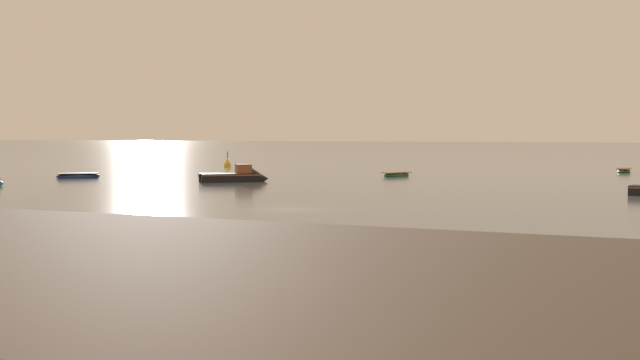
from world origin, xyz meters
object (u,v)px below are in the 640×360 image
(rowboat_moored_3, at_px, (624,171))
(channel_buoy, at_px, (227,164))
(motorboat_moored_2, at_px, (240,178))
(rowboat_moored_0, at_px, (211,175))
(rowboat_moored_2, at_px, (78,176))
(rowboat_moored_1, at_px, (396,175))

(rowboat_moored_3, xyz_separation_m, channel_buoy, (-51.09, -6.41, 0.28))
(channel_buoy, bearing_deg, motorboat_moored_2, -56.89)
(rowboat_moored_0, distance_m, channel_buoy, 25.27)
(motorboat_moored_2, bearing_deg, rowboat_moored_2, 141.55)
(rowboat_moored_0, height_order, channel_buoy, channel_buoy)
(channel_buoy, bearing_deg, rowboat_moored_1, -25.54)
(channel_buoy, bearing_deg, rowboat_moored_2, -88.18)
(rowboat_moored_1, xyz_separation_m, rowboat_moored_3, (21.17, 20.71, 0.02))
(motorboat_moored_2, height_order, rowboat_moored_2, motorboat_moored_2)
(rowboat_moored_0, distance_m, motorboat_moored_2, 12.00)
(motorboat_moored_2, xyz_separation_m, rowboat_moored_1, (9.80, 16.56, -0.22))
(rowboat_moored_3, bearing_deg, channel_buoy, 96.93)
(rowboat_moored_0, relative_size, rowboat_moored_2, 0.65)
(rowboat_moored_1, xyz_separation_m, channel_buoy, (-29.92, 14.30, 0.30))
(rowboat_moored_0, height_order, rowboat_moored_2, rowboat_moored_2)
(rowboat_moored_1, distance_m, channel_buoy, 33.17)
(channel_buoy, bearing_deg, rowboat_moored_0, -62.86)
(motorboat_moored_2, height_order, rowboat_moored_1, motorboat_moored_2)
(rowboat_moored_1, bearing_deg, rowboat_moored_0, 135.94)
(rowboat_moored_1, height_order, rowboat_moored_3, rowboat_moored_3)
(motorboat_moored_2, bearing_deg, rowboat_moored_3, 9.68)
(rowboat_moored_1, bearing_deg, rowboat_moored_3, -23.67)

